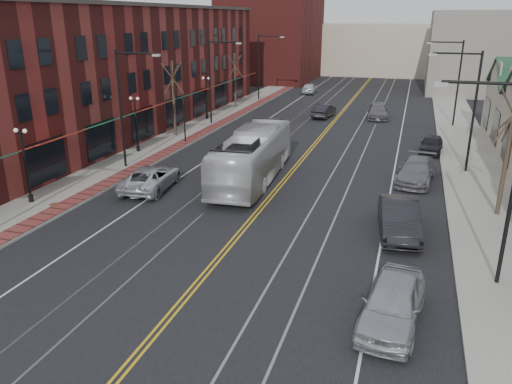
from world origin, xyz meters
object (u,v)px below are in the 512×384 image
Objects in this scene: transit_bus at (253,156)px; parked_car_a at (392,303)px; parked_car_d at (431,144)px; parked_suv at (151,178)px; parked_car_b at (399,218)px; parked_car_c at (416,171)px.

transit_bus is 17.00m from parked_car_a.
transit_bus is 2.94× the size of parked_car_d.
transit_bus is 6.62m from parked_suv.
parked_car_b is 0.98× the size of parked_car_c.
parked_car_b is 8.94m from parked_car_c.
parked_car_b is (-0.10, 7.96, 0.03)m from parked_car_a.
parked_suv reaches higher than parked_car_d.
transit_bus is 10.65m from parked_car_c.
parked_suv is 1.12× the size of parked_car_a.
parked_car_b is 17.19m from parked_car_d.
transit_bus is 2.21× the size of parked_suv.
transit_bus reaches higher than parked_car_c.
transit_bus is at bearing -130.28° from parked_car_d.
parked_car_d is at bearing 77.15° from parked_car_b.
parked_suv is at bearing 30.00° from transit_bus.
parked_car_c is 1.31× the size of parked_car_d.
parked_car_b is (15.00, -2.46, 0.10)m from parked_suv.
parked_car_c reaches higher than parked_car_d.
parked_suv is 18.35m from parked_car_a.
transit_bus is 15.84m from parked_car_d.
parked_suv is at bearing -150.49° from parked_car_c.
parked_car_c is 8.26m from parked_car_d.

